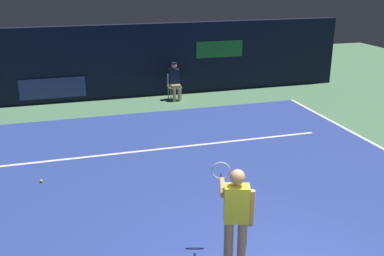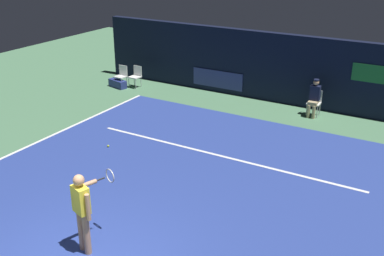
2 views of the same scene
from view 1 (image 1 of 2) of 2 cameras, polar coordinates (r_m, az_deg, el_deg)
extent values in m
plane|color=#4C7A56|center=(10.25, -0.43, -6.08)|extent=(32.09, 32.09, 0.00)
cube|color=navy|center=(10.25, -0.43, -6.05)|extent=(10.63, 10.04, 0.01)
cube|color=white|center=(11.80, -2.80, -2.52)|extent=(8.29, 0.10, 0.01)
cube|color=black|center=(16.56, -7.42, 8.30)|extent=(16.12, 0.30, 2.60)
cube|color=navy|center=(16.36, -17.03, 4.80)|extent=(2.20, 0.04, 0.70)
cube|color=#1E6B2D|center=(17.15, 3.46, 9.82)|extent=(1.80, 0.04, 0.60)
cylinder|color=tan|center=(7.04, 6.24, -14.69)|extent=(0.14, 0.14, 0.92)
cylinder|color=tan|center=(7.03, 4.56, -14.71)|extent=(0.14, 0.14, 0.92)
cube|color=yellow|center=(6.65, 5.60, -9.39)|extent=(0.41, 0.32, 0.56)
sphere|color=tan|center=(6.46, 5.72, -6.12)|extent=(0.22, 0.22, 0.22)
cylinder|color=tan|center=(6.76, 3.81, -7.39)|extent=(0.24, 0.50, 0.09)
cylinder|color=tan|center=(6.73, 7.47, -9.90)|extent=(0.09, 0.09, 0.56)
cylinder|color=black|center=(7.03, 3.70, -6.30)|extent=(0.12, 0.30, 0.03)
torus|color=#B2B2B7|center=(7.29, 3.61, -5.36)|extent=(0.30, 0.12, 0.30)
cube|color=white|center=(16.20, -2.20, 5.17)|extent=(0.45, 0.41, 0.04)
cube|color=white|center=(16.33, -2.40, 6.11)|extent=(0.42, 0.04, 0.42)
cylinder|color=#B2B2B7|center=(16.05, -2.66, 4.18)|extent=(0.03, 0.03, 0.46)
cylinder|color=#B2B2B7|center=(16.15, -1.38, 4.29)|extent=(0.03, 0.03, 0.46)
cylinder|color=#B2B2B7|center=(16.36, -2.98, 4.47)|extent=(0.03, 0.03, 0.46)
cylinder|color=#B2B2B7|center=(16.46, -1.73, 4.58)|extent=(0.03, 0.03, 0.46)
cube|color=tan|center=(16.11, -2.12, 5.24)|extent=(0.33, 0.41, 0.14)
cylinder|color=tan|center=(15.99, -2.23, 4.13)|extent=(0.11, 0.11, 0.46)
cylinder|color=tan|center=(16.04, -1.61, 4.18)|extent=(0.11, 0.11, 0.46)
cube|color=#141933|center=(16.15, -2.25, 6.47)|extent=(0.35, 0.23, 0.52)
sphere|color=tan|center=(16.07, -2.27, 7.79)|extent=(0.20, 0.20, 0.20)
cylinder|color=#141933|center=(16.05, -2.27, 8.11)|extent=(0.19, 0.19, 0.04)
sphere|color=#CCE033|center=(10.46, -18.34, -6.31)|extent=(0.07, 0.07, 0.07)
camera|label=2|loc=(8.23, 79.62, 14.94)|focal=44.05mm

